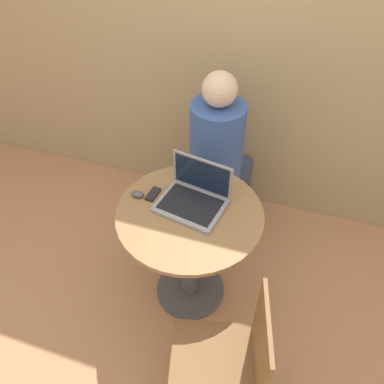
# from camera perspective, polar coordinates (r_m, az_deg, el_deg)

# --- Properties ---
(ground_plane) EXTENTS (12.00, 12.00, 0.00)m
(ground_plane) POSITION_cam_1_polar(r_m,az_deg,el_deg) (2.59, -0.26, -14.63)
(ground_plane) COLOR tan
(back_wall) EXTENTS (7.00, 0.05, 2.60)m
(back_wall) POSITION_cam_1_polar(r_m,az_deg,el_deg) (2.51, 7.43, 22.22)
(back_wall) COLOR tan
(back_wall) RESTS_ON ground_plane
(round_table) EXTENTS (0.79, 0.79, 0.76)m
(round_table) POSITION_cam_1_polar(r_m,az_deg,el_deg) (2.16, -0.31, -7.20)
(round_table) COLOR #4C4C51
(round_table) RESTS_ON ground_plane
(laptop) EXTENTS (0.39, 0.33, 0.23)m
(laptop) POSITION_cam_1_polar(r_m,az_deg,el_deg) (2.00, 0.30, -0.67)
(laptop) COLOR gray
(laptop) RESTS_ON round_table
(cell_phone) EXTENTS (0.06, 0.11, 0.02)m
(cell_phone) POSITION_cam_1_polar(r_m,az_deg,el_deg) (2.08, -5.96, -0.32)
(cell_phone) COLOR black
(cell_phone) RESTS_ON round_table
(computer_mouse) EXTENTS (0.07, 0.05, 0.03)m
(computer_mouse) POSITION_cam_1_polar(r_m,az_deg,el_deg) (2.08, -8.31, -0.32)
(computer_mouse) COLOR #4C4C51
(computer_mouse) RESTS_ON round_table
(chair_empty) EXTENTS (0.48, 0.48, 0.88)m
(chair_empty) POSITION_cam_1_polar(r_m,az_deg,el_deg) (1.89, 5.60, -24.43)
(chair_empty) COLOR brown
(chair_empty) RESTS_ON ground_plane
(person_seated) EXTENTS (0.39, 0.56, 1.26)m
(person_seated) POSITION_cam_1_polar(r_m,az_deg,el_deg) (2.62, 4.00, 3.75)
(person_seated) COLOR #3D4766
(person_seated) RESTS_ON ground_plane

